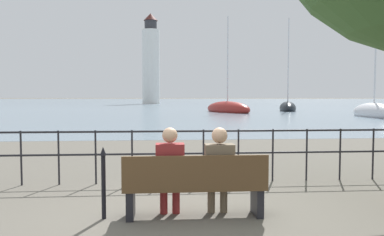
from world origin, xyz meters
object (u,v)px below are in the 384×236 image
object	(u,v)px
sailboat_1	(227,109)
sailboat_2	(374,113)
seated_person_right	(219,167)
sailboat_3	(288,108)
closed_umbrella	(103,179)
park_bench	(195,187)
harbor_lighthouse	(151,62)
seated_person_left	(170,168)

from	to	relation	value
sailboat_1	sailboat_2	bearing A→B (deg)	-67.56
seated_person_right	sailboat_2	xyz separation A→B (m)	(16.73, 24.65, -0.32)
sailboat_3	sailboat_2	bearing A→B (deg)	-64.83
seated_person_right	closed_umbrella	size ratio (longest dim) A/B	1.25
seated_person_right	sailboat_3	distance (m)	41.12
park_bench	sailboat_2	distance (m)	30.05
seated_person_right	sailboat_2	size ratio (longest dim) A/B	0.14
closed_umbrella	harbor_lighthouse	distance (m)	85.14
seated_person_left	sailboat_3	world-z (taller)	sailboat_3
park_bench	harbor_lighthouse	bearing A→B (deg)	92.27
park_bench	seated_person_right	xyz separation A→B (m)	(0.35, 0.08, 0.26)
sailboat_1	sailboat_2	xyz separation A→B (m)	(10.55, -10.43, -0.00)
seated_person_left	seated_person_right	xyz separation A→B (m)	(0.70, -0.00, 0.00)
sailboat_3	sailboat_1	bearing A→B (deg)	-141.35
seated_person_left	sailboat_3	xyz separation A→B (m)	(14.80, 38.63, -0.31)
park_bench	closed_umbrella	bearing A→B (deg)	177.67
seated_person_left	sailboat_3	size ratio (longest dim) A/B	0.11
sailboat_2	sailboat_1	bearing A→B (deg)	138.40
seated_person_right	closed_umbrella	world-z (taller)	seated_person_right
seated_person_left	sailboat_2	xyz separation A→B (m)	(17.42, 24.65, -0.32)
park_bench	sailboat_3	bearing A→B (deg)	69.53
park_bench	harbor_lighthouse	xyz separation A→B (m)	(-3.36, 84.65, 9.49)
seated_person_right	harbor_lighthouse	distance (m)	85.15
sailboat_1	seated_person_left	bearing A→B (deg)	-123.98
sailboat_2	harbor_lighthouse	size ratio (longest dim) A/B	0.43
park_bench	seated_person_right	bearing A→B (deg)	12.57
sailboat_1	sailboat_3	size ratio (longest dim) A/B	0.94
park_bench	closed_umbrella	xyz separation A→B (m)	(-1.27, 0.05, 0.12)
closed_umbrella	seated_person_right	bearing A→B (deg)	0.93
harbor_lighthouse	seated_person_right	bearing A→B (deg)	-87.49
seated_person_right	sailboat_1	world-z (taller)	sailboat_1
park_bench	sailboat_2	xyz separation A→B (m)	(17.08, 24.73, -0.07)
park_bench	seated_person_right	distance (m)	0.44
seated_person_left	sailboat_3	distance (m)	41.37
seated_person_left	sailboat_2	bearing A→B (deg)	54.75
park_bench	sailboat_1	world-z (taller)	sailboat_1
harbor_lighthouse	sailboat_3	bearing A→B (deg)	-68.82
sailboat_3	harbor_lighthouse	size ratio (longest dim) A/B	0.54
sailboat_2	park_bench	bearing A→B (deg)	-121.56
sailboat_2	seated_person_right	bearing A→B (deg)	-121.09
seated_person_left	seated_person_right	bearing A→B (deg)	-0.03
sailboat_2	sailboat_3	size ratio (longest dim) A/B	0.79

